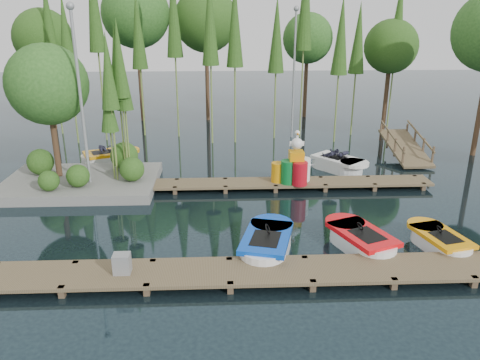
{
  "coord_description": "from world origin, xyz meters",
  "views": [
    {
      "loc": [
        -0.21,
        -15.58,
        6.83
      ],
      "look_at": [
        0.5,
        0.5,
        1.1
      ],
      "focal_mm": 35.0,
      "sensor_mm": 36.0,
      "label": 1
    }
  ],
  "objects_px": {
    "boat_red": "(361,240)",
    "yellow_barrel": "(278,172)",
    "boat_blue": "(267,244)",
    "boat_yellow_far": "(109,157)",
    "utility_cabinet": "(122,263)",
    "island": "(68,110)",
    "drum_cluster": "(297,168)"
  },
  "relations": [
    {
      "from": "boat_red",
      "to": "utility_cabinet",
      "type": "bearing_deg",
      "value": 171.63
    },
    {
      "from": "boat_red",
      "to": "yellow_barrel",
      "type": "relative_size",
      "value": 3.76
    },
    {
      "from": "utility_cabinet",
      "to": "drum_cluster",
      "type": "relative_size",
      "value": 0.25
    },
    {
      "from": "yellow_barrel",
      "to": "drum_cluster",
      "type": "bearing_deg",
      "value": -11.87
    },
    {
      "from": "boat_blue",
      "to": "boat_yellow_far",
      "type": "bearing_deg",
      "value": 140.8
    },
    {
      "from": "utility_cabinet",
      "to": "yellow_barrel",
      "type": "distance_m",
      "value": 8.61
    },
    {
      "from": "drum_cluster",
      "to": "boat_yellow_far",
      "type": "bearing_deg",
      "value": 154.89
    },
    {
      "from": "boat_yellow_far",
      "to": "drum_cluster",
      "type": "height_order",
      "value": "drum_cluster"
    },
    {
      "from": "boat_yellow_far",
      "to": "drum_cluster",
      "type": "xyz_separation_m",
      "value": [
        8.48,
        -3.98,
        0.65
      ]
    },
    {
      "from": "boat_red",
      "to": "utility_cabinet",
      "type": "distance_m",
      "value": 7.12
    },
    {
      "from": "utility_cabinet",
      "to": "boat_yellow_far",
      "type": "bearing_deg",
      "value": 104.14
    },
    {
      "from": "boat_blue",
      "to": "yellow_barrel",
      "type": "bearing_deg",
      "value": 94.9
    },
    {
      "from": "utility_cabinet",
      "to": "boat_red",
      "type": "bearing_deg",
      "value": 13.24
    },
    {
      "from": "boat_blue",
      "to": "yellow_barrel",
      "type": "relative_size",
      "value": 3.96
    },
    {
      "from": "boat_yellow_far",
      "to": "utility_cabinet",
      "type": "height_order",
      "value": "boat_yellow_far"
    },
    {
      "from": "boat_blue",
      "to": "boat_red",
      "type": "distance_m",
      "value": 2.92
    },
    {
      "from": "boat_red",
      "to": "yellow_barrel",
      "type": "distance_m",
      "value": 5.72
    },
    {
      "from": "yellow_barrel",
      "to": "utility_cabinet",
      "type": "bearing_deg",
      "value": -125.57
    },
    {
      "from": "boat_yellow_far",
      "to": "yellow_barrel",
      "type": "height_order",
      "value": "boat_yellow_far"
    },
    {
      "from": "island",
      "to": "boat_yellow_far",
      "type": "bearing_deg",
      "value": 76.83
    },
    {
      "from": "utility_cabinet",
      "to": "drum_cluster",
      "type": "bearing_deg",
      "value": 49.91
    },
    {
      "from": "boat_yellow_far",
      "to": "utility_cabinet",
      "type": "distance_m",
      "value": 11.16
    },
    {
      "from": "island",
      "to": "boat_red",
      "type": "relative_size",
      "value": 2.23
    },
    {
      "from": "boat_blue",
      "to": "boat_yellow_far",
      "type": "xyz_separation_m",
      "value": [
        -6.74,
        9.36,
        0.01
      ]
    },
    {
      "from": "boat_red",
      "to": "yellow_barrel",
      "type": "bearing_deg",
      "value": 88.1
    },
    {
      "from": "island",
      "to": "yellow_barrel",
      "type": "height_order",
      "value": "island"
    },
    {
      "from": "boat_yellow_far",
      "to": "utility_cabinet",
      "type": "xyz_separation_m",
      "value": [
        2.73,
        -10.82,
        0.28
      ]
    },
    {
      "from": "utility_cabinet",
      "to": "drum_cluster",
      "type": "height_order",
      "value": "drum_cluster"
    },
    {
      "from": "boat_red",
      "to": "utility_cabinet",
      "type": "height_order",
      "value": "boat_red"
    },
    {
      "from": "boat_red",
      "to": "boat_yellow_far",
      "type": "xyz_separation_m",
      "value": [
        -9.65,
        9.19,
        0.03
      ]
    },
    {
      "from": "yellow_barrel",
      "to": "island",
      "type": "bearing_deg",
      "value": 174.65
    },
    {
      "from": "yellow_barrel",
      "to": "drum_cluster",
      "type": "relative_size",
      "value": 0.37
    }
  ]
}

